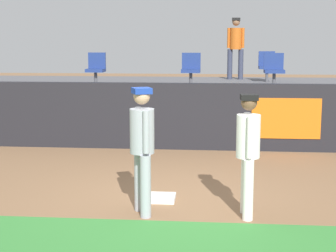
{
  "coord_description": "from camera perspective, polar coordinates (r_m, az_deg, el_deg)",
  "views": [
    {
      "loc": [
        0.72,
        -7.73,
        2.46
      ],
      "look_at": [
        -0.08,
        1.08,
        1.0
      ],
      "focal_mm": 56.43,
      "sensor_mm": 36.0,
      "label": 1
    }
  ],
  "objects": [
    {
      "name": "bleacher_platform",
      "position": [
        14.41,
        2.28,
        2.12
      ],
      "size": [
        18.0,
        4.8,
        1.28
      ],
      "primitive_type": "cube",
      "color": "#59595E",
      "rests_on": "ground_plane"
    },
    {
      "name": "ground_plane",
      "position": [
        8.14,
        -0.14,
        -8.21
      ],
      "size": [
        60.0,
        60.0,
        0.0
      ],
      "primitive_type": "plane",
      "color": "#846042"
    },
    {
      "name": "player_runner_visitor",
      "position": [
        7.36,
        -2.81,
        -1.73
      ],
      "size": [
        0.45,
        0.47,
        1.8
      ],
      "rotation": [
        0.0,
        0.0,
        -1.16
      ],
      "color": "#9EA3AD",
      "rests_on": "ground_plane"
    },
    {
      "name": "seat_front_center",
      "position": [
        13.18,
        2.5,
        6.3
      ],
      "size": [
        0.47,
        0.44,
        0.84
      ],
      "color": "#4C4C51",
      "rests_on": "bleacher_platform"
    },
    {
      "name": "field_wall",
      "position": [
        11.85,
        1.7,
        1.05
      ],
      "size": [
        18.0,
        0.26,
        1.49
      ],
      "color": "black",
      "rests_on": "ground_plane"
    },
    {
      "name": "seat_front_right",
      "position": [
        13.24,
        11.38,
        6.14
      ],
      "size": [
        0.48,
        0.44,
        0.84
      ],
      "color": "#4C4C51",
      "rests_on": "bleacher_platform"
    },
    {
      "name": "seat_back_right",
      "position": [
        15.03,
        10.63,
        6.53
      ],
      "size": [
        0.45,
        0.44,
        0.84
      ],
      "color": "#4C4C51",
      "rests_on": "bleacher_platform"
    },
    {
      "name": "seat_front_left",
      "position": [
        13.5,
        -7.77,
        6.29
      ],
      "size": [
        0.44,
        0.44,
        0.84
      ],
      "color": "#4C4C51",
      "rests_on": "bleacher_platform"
    },
    {
      "name": "first_base",
      "position": [
        8.21,
        -0.64,
        -7.77
      ],
      "size": [
        0.4,
        0.4,
        0.08
      ],
      "primitive_type": "cube",
      "color": "white",
      "rests_on": "ground_plane"
    },
    {
      "name": "player_fielder_home",
      "position": [
        7.35,
        8.66,
        -2.24
      ],
      "size": [
        0.34,
        0.55,
        1.72
      ],
      "rotation": [
        0.0,
        0.0,
        -1.52
      ],
      "color": "white",
      "rests_on": "ground_plane"
    },
    {
      "name": "spectator_hooded",
      "position": [
        15.75,
        7.32,
        8.79
      ],
      "size": [
        0.5,
        0.36,
        1.79
      ],
      "rotation": [
        0.0,
        0.0,
        3.1
      ],
      "color": "#33384C",
      "rests_on": "bleacher_platform"
    }
  ]
}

